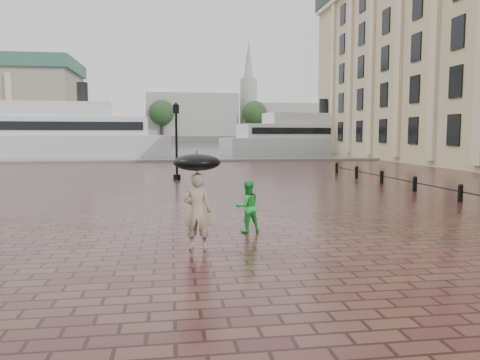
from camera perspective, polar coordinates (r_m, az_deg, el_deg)
The scene contains 13 objects.
ground at distance 14.40m, azimuth -18.99°, elevation -5.47°, with size 300.00×300.00×0.00m, color #3D1C1B.
harbour_water at distance 105.96m, azimuth -9.90°, elevation 4.10°, with size 240.00×240.00×0.00m, color #4B555C.
quay_edge at distance 46.05m, azimuth -11.74°, elevation 2.16°, with size 80.00×0.60×0.30m, color slate.
far_shore at distance 173.92m, azimuth -9.35°, elevation 5.01°, with size 300.00×60.00×2.00m, color #4C4C47.
distant_skyline at distance 170.22m, azimuth 7.13°, elevation 7.87°, with size 102.50×22.00×33.00m.
far_trees at distance 152.07m, azimuth -9.53°, elevation 8.09°, with size 188.00×8.00×13.50m.
bollard_row at distance 23.45m, azimuth 20.55°, elevation -0.35°, with size 0.22×21.22×0.73m.
street_lamps at distance 30.21m, azimuth -23.19°, elevation 4.48°, with size 15.44×12.44×4.40m.
adult_pedestrian at distance 10.95m, azimuth -5.22°, elevation -3.81°, with size 0.66×0.43×1.81m, color tan.
child_pedestrian at distance 12.83m, azimuth 0.91°, elevation -3.27°, with size 0.69×0.54×1.42m, color green.
ferry_near at distance 58.69m, azimuth -21.59°, elevation 5.16°, with size 26.77×7.80×8.68m.
ferry_far at distance 64.29m, azimuth 7.93°, elevation 5.18°, with size 23.38×9.75×7.46m.
umbrella at distance 10.82m, azimuth -5.28°, elevation 2.15°, with size 1.10×1.10×1.17m.
Camera 1 is at (2.65, -13.89, 2.70)m, focal length 35.00 mm.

